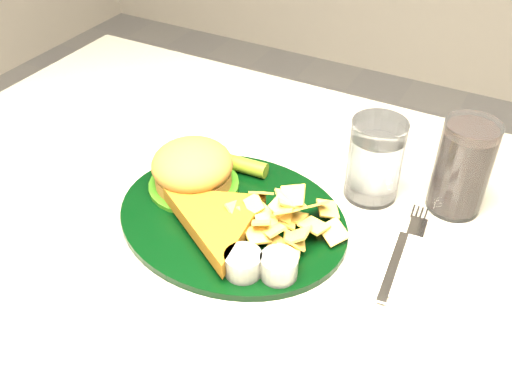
% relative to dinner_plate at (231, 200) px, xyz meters
% --- Properties ---
extents(dinner_plate, '(0.34, 0.30, 0.07)m').
position_rel_dinner_plate_xyz_m(dinner_plate, '(0.00, 0.00, 0.00)').
color(dinner_plate, black).
rests_on(dinner_plate, table).
extents(water_glass, '(0.09, 0.09, 0.12)m').
position_rel_dinner_plate_xyz_m(water_glass, '(0.14, 0.14, 0.02)').
color(water_glass, silver).
rests_on(water_glass, table).
extents(cola_glass, '(0.09, 0.09, 0.13)m').
position_rel_dinner_plate_xyz_m(cola_glass, '(0.25, 0.17, 0.03)').
color(cola_glass, black).
rests_on(cola_glass, table).
extents(fork_napkin, '(0.14, 0.17, 0.01)m').
position_rel_dinner_plate_xyz_m(fork_napkin, '(0.22, 0.03, -0.03)').
color(fork_napkin, white).
rests_on(fork_napkin, table).
extents(spoon, '(0.04, 0.14, 0.01)m').
position_rel_dinner_plate_xyz_m(spoon, '(-0.07, -0.01, -0.03)').
color(spoon, silver).
rests_on(spoon, table).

